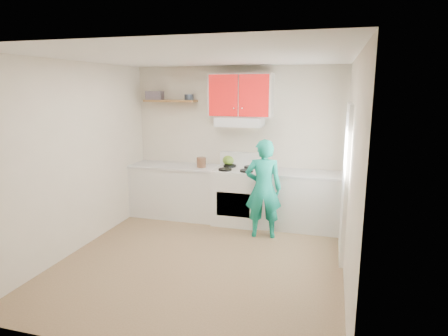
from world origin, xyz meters
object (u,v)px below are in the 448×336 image
(kettle, at_px, (229,160))
(person, at_px, (263,189))
(crock, at_px, (201,163))
(stove, at_px, (238,196))
(tin, at_px, (189,97))

(kettle, distance_m, person, 1.11)
(kettle, relative_size, crock, 1.11)
(stove, xyz_separation_m, tin, (-0.92, 0.19, 1.63))
(stove, bearing_deg, person, -44.48)
(kettle, bearing_deg, crock, -120.07)
(tin, relative_size, kettle, 0.74)
(stove, height_order, tin, tin)
(kettle, bearing_deg, stove, -24.20)
(tin, xyz_separation_m, person, (1.44, -0.70, -1.33))
(crock, bearing_deg, kettle, 35.58)
(stove, distance_m, crock, 0.83)
(stove, height_order, kettle, kettle)
(kettle, bearing_deg, person, -21.45)
(crock, distance_m, person, 1.28)
(kettle, bearing_deg, tin, -149.64)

